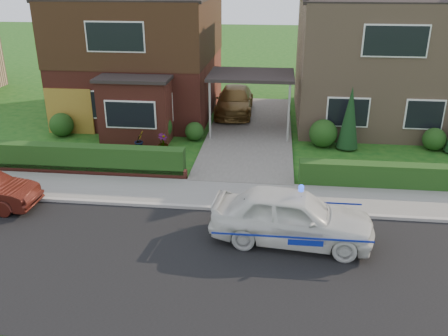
# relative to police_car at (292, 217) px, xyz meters

# --- Properties ---
(ground) EXTENTS (120.00, 120.00, 0.00)m
(ground) POSITION_rel_police_car_xyz_m (-1.71, -1.47, -0.76)
(ground) COLOR #134A13
(ground) RESTS_ON ground
(road) EXTENTS (60.00, 6.00, 0.02)m
(road) POSITION_rel_police_car_xyz_m (-1.71, -1.47, -0.76)
(road) COLOR black
(road) RESTS_ON ground
(kerb) EXTENTS (60.00, 0.16, 0.12)m
(kerb) POSITION_rel_police_car_xyz_m (-1.71, 1.58, -0.70)
(kerb) COLOR #9E9993
(kerb) RESTS_ON ground
(sidewalk) EXTENTS (60.00, 2.00, 0.10)m
(sidewalk) POSITION_rel_police_car_xyz_m (-1.71, 2.63, -0.71)
(sidewalk) COLOR slate
(sidewalk) RESTS_ON ground
(driveway) EXTENTS (3.80, 12.00, 0.12)m
(driveway) POSITION_rel_police_car_xyz_m (-1.71, 9.53, -0.70)
(driveway) COLOR #666059
(driveway) RESTS_ON ground
(house_left) EXTENTS (7.50, 9.53, 7.25)m
(house_left) POSITION_rel_police_car_xyz_m (-7.49, 12.43, 3.05)
(house_left) COLOR maroon
(house_left) RESTS_ON ground
(house_right) EXTENTS (7.50, 8.06, 7.25)m
(house_right) POSITION_rel_police_car_xyz_m (4.09, 12.52, 2.90)
(house_right) COLOR #93745A
(house_right) RESTS_ON ground
(carport_link) EXTENTS (3.80, 3.00, 2.77)m
(carport_link) POSITION_rel_police_car_xyz_m (-1.71, 9.48, 1.90)
(carport_link) COLOR black
(carport_link) RESTS_ON ground
(garage_door) EXTENTS (2.20, 0.10, 2.10)m
(garage_door) POSITION_rel_police_car_xyz_m (-9.96, 8.49, 0.29)
(garage_door) COLOR olive
(garage_door) RESTS_ON ground
(dwarf_wall) EXTENTS (7.70, 0.25, 0.36)m
(dwarf_wall) POSITION_rel_police_car_xyz_m (-7.51, 3.83, -0.58)
(dwarf_wall) COLOR maroon
(dwarf_wall) RESTS_ON ground
(hedge_left) EXTENTS (7.50, 0.55, 0.90)m
(hedge_left) POSITION_rel_police_car_xyz_m (-7.51, 3.98, -0.76)
(hedge_left) COLOR #133D15
(hedge_left) RESTS_ON ground
(hedge_right) EXTENTS (7.50, 0.55, 0.80)m
(hedge_right) POSITION_rel_police_car_xyz_m (4.09, 3.88, -0.76)
(hedge_right) COLOR #133D15
(hedge_right) RESTS_ON ground
(shrub_left_far) EXTENTS (1.08, 1.08, 1.08)m
(shrub_left_far) POSITION_rel_police_car_xyz_m (-10.21, 8.03, -0.22)
(shrub_left_far) COLOR #133D15
(shrub_left_far) RESTS_ON ground
(shrub_left_mid) EXTENTS (1.32, 1.32, 1.32)m
(shrub_left_mid) POSITION_rel_police_car_xyz_m (-5.71, 7.83, -0.10)
(shrub_left_mid) COLOR #133D15
(shrub_left_mid) RESTS_ON ground
(shrub_left_near) EXTENTS (0.84, 0.84, 0.84)m
(shrub_left_near) POSITION_rel_police_car_xyz_m (-4.11, 8.13, -0.34)
(shrub_left_near) COLOR #133D15
(shrub_left_near) RESTS_ON ground
(shrub_right_near) EXTENTS (1.20, 1.20, 1.20)m
(shrub_right_near) POSITION_rel_police_car_xyz_m (1.49, 7.93, -0.16)
(shrub_right_near) COLOR #133D15
(shrub_right_near) RESTS_ON ground
(shrub_right_mid) EXTENTS (0.96, 0.96, 0.96)m
(shrub_right_mid) POSITION_rel_police_car_xyz_m (6.09, 8.03, -0.28)
(shrub_right_mid) COLOR #133D15
(shrub_right_mid) RESTS_ON ground
(conifer_a) EXTENTS (0.90, 0.90, 2.60)m
(conifer_a) POSITION_rel_police_car_xyz_m (2.49, 7.73, 0.54)
(conifer_a) COLOR black
(conifer_a) RESTS_ON ground
(police_car) EXTENTS (4.09, 4.61, 1.68)m
(police_car) POSITION_rel_police_car_xyz_m (0.00, 0.00, 0.00)
(police_car) COLOR silver
(police_car) RESTS_ON ground
(driveway_car) EXTENTS (1.94, 4.57, 1.32)m
(driveway_car) POSITION_rel_police_car_xyz_m (-2.71, 12.32, 0.02)
(driveway_car) COLOR brown
(driveway_car) RESTS_ON driveway
(potted_plant_a) EXTENTS (0.53, 0.46, 0.85)m
(potted_plant_a) POSITION_rel_police_car_xyz_m (-6.78, 7.31, -0.33)
(potted_plant_a) COLOR gray
(potted_plant_a) RESTS_ON ground
(potted_plant_b) EXTENTS (0.56, 0.52, 0.82)m
(potted_plant_b) POSITION_rel_police_car_xyz_m (-6.20, 6.65, -0.35)
(potted_plant_b) COLOR gray
(potted_plant_b) RESTS_ON ground
(potted_plant_c) EXTENTS (0.61, 0.61, 0.78)m
(potted_plant_c) POSITION_rel_police_car_xyz_m (-5.15, 6.47, -0.37)
(potted_plant_c) COLOR gray
(potted_plant_c) RESTS_ON ground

